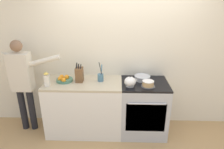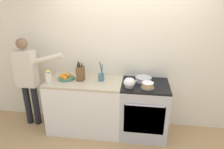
{
  "view_description": "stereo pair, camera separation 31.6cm",
  "coord_description": "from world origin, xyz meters",
  "px_view_note": "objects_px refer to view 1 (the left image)",
  "views": [
    {
      "loc": [
        -0.13,
        -2.65,
        2.24
      ],
      "look_at": [
        -0.22,
        0.29,
        1.08
      ],
      "focal_mm": 32.0,
      "sensor_mm": 36.0,
      "label": 1
    },
    {
      "loc": [
        0.19,
        -2.63,
        2.24
      ],
      "look_at": [
        -0.22,
        0.29,
        1.08
      ],
      "focal_mm": 32.0,
      "sensor_mm": 36.0,
      "label": 2
    }
  ],
  "objects_px": {
    "tea_kettle": "(130,82)",
    "fruit_bowl": "(64,79)",
    "person_baker": "(23,79)",
    "knife_block": "(79,75)",
    "utensil_crock": "(101,77)",
    "milk_carton": "(47,79)",
    "stove_range": "(143,108)",
    "mixing_bowl": "(142,78)",
    "layer_cake": "(148,84)"
  },
  "relations": [
    {
      "from": "tea_kettle",
      "to": "fruit_bowl",
      "type": "relative_size",
      "value": 0.82
    },
    {
      "from": "tea_kettle",
      "to": "person_baker",
      "type": "bearing_deg",
      "value": 175.16
    },
    {
      "from": "knife_block",
      "to": "person_baker",
      "type": "xyz_separation_m",
      "value": [
        -0.95,
        -0.01,
        -0.09
      ]
    },
    {
      "from": "utensil_crock",
      "to": "milk_carton",
      "type": "height_order",
      "value": "utensil_crock"
    },
    {
      "from": "knife_block",
      "to": "utensil_crock",
      "type": "bearing_deg",
      "value": 4.69
    },
    {
      "from": "milk_carton",
      "to": "fruit_bowl",
      "type": "bearing_deg",
      "value": 42.35
    },
    {
      "from": "stove_range",
      "to": "utensil_crock",
      "type": "height_order",
      "value": "utensil_crock"
    },
    {
      "from": "mixing_bowl",
      "to": "person_baker",
      "type": "xyz_separation_m",
      "value": [
        -1.98,
        -0.11,
        -0.01
      ]
    },
    {
      "from": "layer_cake",
      "to": "knife_block",
      "type": "distance_m",
      "value": 1.11
    },
    {
      "from": "layer_cake",
      "to": "person_baker",
      "type": "relative_size",
      "value": 0.14
    },
    {
      "from": "utensil_crock",
      "to": "person_baker",
      "type": "xyz_separation_m",
      "value": [
        -1.29,
        -0.04,
        -0.04
      ]
    },
    {
      "from": "knife_block",
      "to": "milk_carton",
      "type": "relative_size",
      "value": 1.35
    },
    {
      "from": "person_baker",
      "to": "fruit_bowl",
      "type": "bearing_deg",
      "value": -11.12
    },
    {
      "from": "tea_kettle",
      "to": "fruit_bowl",
      "type": "height_order",
      "value": "tea_kettle"
    },
    {
      "from": "knife_block",
      "to": "fruit_bowl",
      "type": "height_order",
      "value": "knife_block"
    },
    {
      "from": "mixing_bowl",
      "to": "milk_carton",
      "type": "height_order",
      "value": "milk_carton"
    },
    {
      "from": "layer_cake",
      "to": "utensil_crock",
      "type": "height_order",
      "value": "utensil_crock"
    },
    {
      "from": "tea_kettle",
      "to": "fruit_bowl",
      "type": "xyz_separation_m",
      "value": [
        -1.08,
        0.16,
        -0.04
      ]
    },
    {
      "from": "person_baker",
      "to": "utensil_crock",
      "type": "bearing_deg",
      "value": -10.18
    },
    {
      "from": "fruit_bowl",
      "to": "utensil_crock",
      "type": "bearing_deg",
      "value": 2.84
    },
    {
      "from": "stove_range",
      "to": "utensil_crock",
      "type": "bearing_deg",
      "value": 175.8
    },
    {
      "from": "stove_range",
      "to": "fruit_bowl",
      "type": "bearing_deg",
      "value": 178.99
    },
    {
      "from": "utensil_crock",
      "to": "milk_carton",
      "type": "distance_m",
      "value": 0.84
    },
    {
      "from": "mixing_bowl",
      "to": "person_baker",
      "type": "relative_size",
      "value": 0.17
    },
    {
      "from": "stove_range",
      "to": "milk_carton",
      "type": "height_order",
      "value": "milk_carton"
    },
    {
      "from": "mixing_bowl",
      "to": "fruit_bowl",
      "type": "height_order",
      "value": "fruit_bowl"
    },
    {
      "from": "milk_carton",
      "to": "person_baker",
      "type": "height_order",
      "value": "person_baker"
    },
    {
      "from": "mixing_bowl",
      "to": "knife_block",
      "type": "height_order",
      "value": "knife_block"
    },
    {
      "from": "mixing_bowl",
      "to": "milk_carton",
      "type": "xyz_separation_m",
      "value": [
        -1.5,
        -0.29,
        0.07
      ]
    },
    {
      "from": "knife_block",
      "to": "layer_cake",
      "type": "bearing_deg",
      "value": -8.46
    },
    {
      "from": "stove_range",
      "to": "fruit_bowl",
      "type": "relative_size",
      "value": 3.46
    },
    {
      "from": "utensil_crock",
      "to": "person_baker",
      "type": "distance_m",
      "value": 1.29
    },
    {
      "from": "milk_carton",
      "to": "mixing_bowl",
      "type": "bearing_deg",
      "value": 10.94
    },
    {
      "from": "mixing_bowl",
      "to": "layer_cake",
      "type": "bearing_deg",
      "value": -76.71
    },
    {
      "from": "layer_cake",
      "to": "knife_block",
      "type": "xyz_separation_m",
      "value": [
        -1.1,
        0.16,
        0.08
      ]
    },
    {
      "from": "stove_range",
      "to": "mixing_bowl",
      "type": "height_order",
      "value": "mixing_bowl"
    },
    {
      "from": "tea_kettle",
      "to": "knife_block",
      "type": "xyz_separation_m",
      "value": [
        -0.82,
        0.16,
        0.05
      ]
    },
    {
      "from": "layer_cake",
      "to": "knife_block",
      "type": "bearing_deg",
      "value": 171.54
    },
    {
      "from": "stove_range",
      "to": "tea_kettle",
      "type": "distance_m",
      "value": 0.61
    },
    {
      "from": "layer_cake",
      "to": "utensil_crock",
      "type": "bearing_deg",
      "value": 165.73
    },
    {
      "from": "fruit_bowl",
      "to": "milk_carton",
      "type": "relative_size",
      "value": 1.14
    },
    {
      "from": "utensil_crock",
      "to": "knife_block",
      "type": "bearing_deg",
      "value": -175.31
    },
    {
      "from": "layer_cake",
      "to": "knife_block",
      "type": "height_order",
      "value": "knife_block"
    },
    {
      "from": "utensil_crock",
      "to": "person_baker",
      "type": "relative_size",
      "value": 0.21
    },
    {
      "from": "mixing_bowl",
      "to": "knife_block",
      "type": "distance_m",
      "value": 1.04
    },
    {
      "from": "mixing_bowl",
      "to": "utensil_crock",
      "type": "height_order",
      "value": "utensil_crock"
    },
    {
      "from": "layer_cake",
      "to": "utensil_crock",
      "type": "relative_size",
      "value": 0.65
    },
    {
      "from": "fruit_bowl",
      "to": "milk_carton",
      "type": "bearing_deg",
      "value": -137.65
    },
    {
      "from": "milk_carton",
      "to": "knife_block",
      "type": "bearing_deg",
      "value": 22.6
    },
    {
      "from": "layer_cake",
      "to": "tea_kettle",
      "type": "relative_size",
      "value": 1.0
    }
  ]
}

